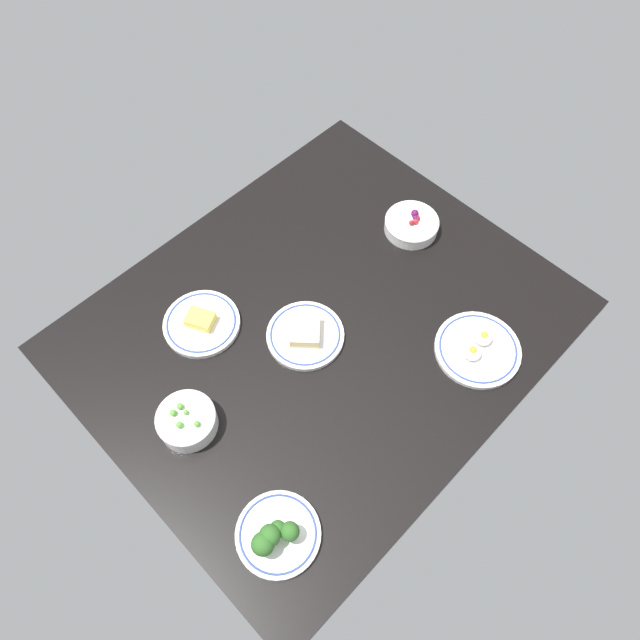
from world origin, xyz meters
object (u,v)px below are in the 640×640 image
at_px(plate_broccoli, 276,535).
at_px(plate_sandwich, 305,334).
at_px(plate_eggs, 478,349).
at_px(plate_cheese, 202,323).
at_px(bowl_berries, 412,224).
at_px(bowl_peas, 187,421).

xyz_separation_m(plate_broccoli, plate_sandwich, (0.39, 0.31, -0.01)).
bearing_deg(plate_eggs, plate_cheese, 128.87).
distance_m(plate_broccoli, plate_cheese, 0.57).
relative_size(bowl_berries, bowl_peas, 1.10).
height_order(plate_sandwich, plate_eggs, plate_eggs).
distance_m(plate_sandwich, plate_eggs, 0.44).
height_order(plate_broccoli, plate_cheese, plate_broccoli).
bearing_deg(plate_cheese, plate_eggs, -51.13).
relative_size(plate_broccoli, bowl_peas, 1.31).
relative_size(plate_broccoli, plate_cheese, 0.93).
height_order(plate_broccoli, bowl_berries, plate_broccoli).
relative_size(bowl_peas, plate_cheese, 0.71).
distance_m(bowl_berries, plate_eggs, 0.42).
bearing_deg(plate_broccoli, plate_cheese, 67.02).
distance_m(plate_broccoli, plate_sandwich, 0.49).
xyz_separation_m(bowl_peas, plate_cheese, (0.20, 0.19, -0.02)).
distance_m(plate_sandwich, bowl_berries, 0.46).
xyz_separation_m(plate_sandwich, plate_cheese, (-0.17, 0.22, -0.00)).
height_order(plate_broccoli, bowl_peas, plate_broccoli).
xyz_separation_m(plate_sandwich, bowl_berries, (0.46, 0.04, 0.01)).
height_order(bowl_berries, plate_cheese, bowl_berries).
bearing_deg(plate_eggs, plate_broccoli, 177.63).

